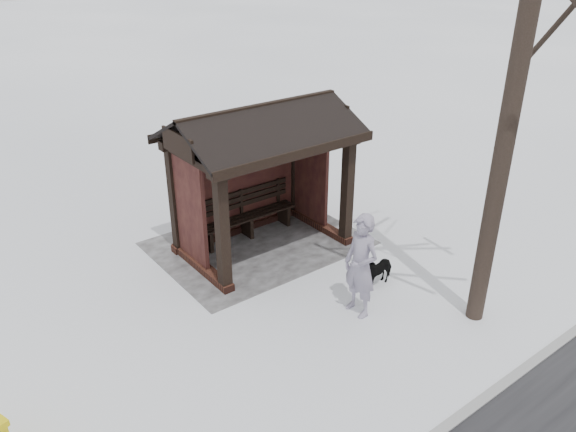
# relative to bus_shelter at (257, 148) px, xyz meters

# --- Properties ---
(ground) EXTENTS (120.00, 120.00, 0.00)m
(ground) POSITION_rel_bus_shelter_xyz_m (0.00, 0.16, -2.17)
(ground) COLOR white
(ground) RESTS_ON ground
(kerb) EXTENTS (120.00, 0.15, 0.06)m
(kerb) POSITION_rel_bus_shelter_xyz_m (0.00, 5.66, -2.16)
(kerb) COLOR gray
(kerb) RESTS_ON ground
(trampled_patch) EXTENTS (4.20, 3.20, 0.02)m
(trampled_patch) POSITION_rel_bus_shelter_xyz_m (0.00, -0.04, -2.16)
(trampled_patch) COLOR gray
(trampled_patch) RESTS_ON ground
(bus_shelter) EXTENTS (3.60, 2.40, 3.09)m
(bus_shelter) POSITION_rel_bus_shelter_xyz_m (0.00, 0.00, 0.00)
(bus_shelter) COLOR #3A1B15
(bus_shelter) RESTS_ON ground
(pedestrian) EXTENTS (0.45, 0.69, 1.88)m
(pedestrian) POSITION_rel_bus_shelter_xyz_m (0.02, 3.04, -1.23)
(pedestrian) COLOR gray
(pedestrian) RESTS_ON ground
(dog) EXTENTS (0.79, 0.44, 0.64)m
(dog) POSITION_rel_bus_shelter_xyz_m (-0.88, 2.58, -1.85)
(dog) COLOR black
(dog) RESTS_ON ground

